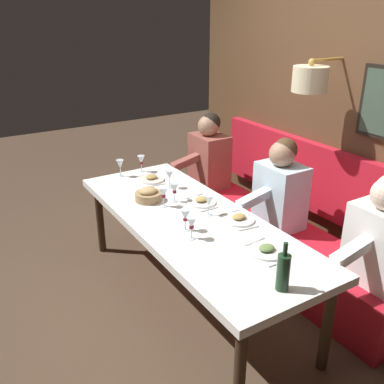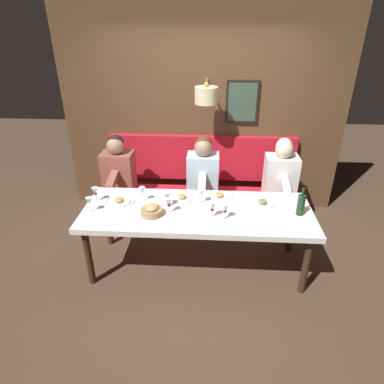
{
  "view_description": "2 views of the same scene",
  "coord_description": "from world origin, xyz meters",
  "px_view_note": "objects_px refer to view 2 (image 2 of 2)",
  "views": [
    {
      "loc": [
        -1.52,
        -2.5,
        2.2
      ],
      "look_at": [
        0.05,
        0.06,
        0.92
      ],
      "focal_mm": 39.93,
      "sensor_mm": 36.0,
      "label": 1
    },
    {
      "loc": [
        -2.99,
        -0.13,
        2.52
      ],
      "look_at": [
        0.05,
        0.06,
        0.92
      ],
      "focal_mm": 31.0,
      "sensor_mm": 36.0,
      "label": 2
    }
  ],
  "objects_px": {
    "dining_table": "(197,215)",
    "wine_glass_0": "(89,202)",
    "wine_glass_2": "(169,203)",
    "wine_bottle": "(301,205)",
    "wine_glass_3": "(225,209)",
    "bread_bowl": "(152,211)",
    "diner_near": "(203,169)",
    "wine_glass_4": "(167,197)",
    "wine_glass_6": "(212,207)",
    "diner_middle": "(118,167)",
    "diner_nearest": "(281,171)",
    "wine_glass_1": "(95,192)",
    "wine_glass_5": "(142,191)",
    "wine_glass_7": "(201,193)"
  },
  "relations": [
    {
      "from": "wine_glass_4",
      "to": "wine_glass_6",
      "type": "relative_size",
      "value": 1.0
    },
    {
      "from": "bread_bowl",
      "to": "wine_glass_1",
      "type": "bearing_deg",
      "value": 69.13
    },
    {
      "from": "wine_glass_1",
      "to": "wine_bottle",
      "type": "relative_size",
      "value": 0.55
    },
    {
      "from": "wine_glass_5",
      "to": "bread_bowl",
      "type": "bearing_deg",
      "value": -152.37
    },
    {
      "from": "diner_middle",
      "to": "wine_glass_4",
      "type": "xyz_separation_m",
      "value": [
        -0.84,
        -0.75,
        0.04
      ]
    },
    {
      "from": "wine_glass_0",
      "to": "diner_nearest",
      "type": "bearing_deg",
      "value": -65.01
    },
    {
      "from": "diner_middle",
      "to": "wine_glass_0",
      "type": "height_order",
      "value": "diner_middle"
    },
    {
      "from": "wine_glass_1",
      "to": "wine_glass_6",
      "type": "distance_m",
      "value": 1.3
    },
    {
      "from": "dining_table",
      "to": "diner_near",
      "type": "height_order",
      "value": "diner_near"
    },
    {
      "from": "diner_nearest",
      "to": "wine_bottle",
      "type": "bearing_deg",
      "value": -178.04
    },
    {
      "from": "wine_glass_5",
      "to": "bread_bowl",
      "type": "height_order",
      "value": "wine_glass_5"
    },
    {
      "from": "wine_glass_0",
      "to": "wine_glass_6",
      "type": "height_order",
      "value": "same"
    },
    {
      "from": "dining_table",
      "to": "wine_glass_0",
      "type": "bearing_deg",
      "value": 95.51
    },
    {
      "from": "wine_glass_6",
      "to": "bread_bowl",
      "type": "distance_m",
      "value": 0.62
    },
    {
      "from": "diner_middle",
      "to": "diner_nearest",
      "type": "bearing_deg",
      "value": -90.0
    },
    {
      "from": "diner_middle",
      "to": "wine_glass_1",
      "type": "height_order",
      "value": "diner_middle"
    },
    {
      "from": "wine_bottle",
      "to": "bread_bowl",
      "type": "bearing_deg",
      "value": 93.75
    },
    {
      "from": "diner_near",
      "to": "wine_glass_7",
      "type": "height_order",
      "value": "diner_near"
    },
    {
      "from": "diner_near",
      "to": "wine_glass_4",
      "type": "relative_size",
      "value": 4.82
    },
    {
      "from": "wine_glass_5",
      "to": "wine_glass_3",
      "type": "bearing_deg",
      "value": -109.69
    },
    {
      "from": "wine_glass_1",
      "to": "bread_bowl",
      "type": "relative_size",
      "value": 0.75
    },
    {
      "from": "diner_middle",
      "to": "wine_glass_1",
      "type": "xyz_separation_m",
      "value": [
        -0.76,
        0.05,
        0.04
      ]
    },
    {
      "from": "wine_glass_6",
      "to": "wine_bottle",
      "type": "xyz_separation_m",
      "value": [
        0.1,
        -0.89,
        0.0
      ]
    },
    {
      "from": "wine_glass_1",
      "to": "wine_glass_2",
      "type": "xyz_separation_m",
      "value": [
        -0.2,
        -0.83,
        -0.0
      ]
    },
    {
      "from": "diner_nearest",
      "to": "wine_glass_4",
      "type": "height_order",
      "value": "diner_nearest"
    },
    {
      "from": "diner_middle",
      "to": "diner_near",
      "type": "bearing_deg",
      "value": -90.0
    },
    {
      "from": "dining_table",
      "to": "wine_glass_5",
      "type": "relative_size",
      "value": 14.67
    },
    {
      "from": "wine_glass_3",
      "to": "wine_glass_6",
      "type": "xyz_separation_m",
      "value": [
        0.03,
        0.13,
        0.0
      ]
    },
    {
      "from": "diner_near",
      "to": "wine_glass_2",
      "type": "relative_size",
      "value": 4.82
    },
    {
      "from": "wine_glass_1",
      "to": "wine_bottle",
      "type": "bearing_deg",
      "value": -94.03
    },
    {
      "from": "diner_middle",
      "to": "wine_glass_7",
      "type": "height_order",
      "value": "diner_middle"
    },
    {
      "from": "dining_table",
      "to": "wine_glass_1",
      "type": "height_order",
      "value": "wine_glass_1"
    },
    {
      "from": "diner_middle",
      "to": "wine_glass_5",
      "type": "distance_m",
      "value": 0.86
    },
    {
      "from": "wine_glass_3",
      "to": "wine_bottle",
      "type": "relative_size",
      "value": 0.55
    },
    {
      "from": "wine_bottle",
      "to": "bread_bowl",
      "type": "relative_size",
      "value": 1.36
    },
    {
      "from": "wine_glass_3",
      "to": "diner_near",
      "type": "bearing_deg",
      "value": 13.6
    },
    {
      "from": "wine_glass_1",
      "to": "wine_glass_7",
      "type": "relative_size",
      "value": 1.0
    },
    {
      "from": "diner_near",
      "to": "wine_glass_4",
      "type": "bearing_deg",
      "value": 157.35
    },
    {
      "from": "diner_middle",
      "to": "wine_glass_7",
      "type": "bearing_deg",
      "value": -123.74
    },
    {
      "from": "wine_glass_0",
      "to": "wine_glass_3",
      "type": "bearing_deg",
      "value": -92.37
    },
    {
      "from": "wine_glass_3",
      "to": "bread_bowl",
      "type": "bearing_deg",
      "value": 87.48
    },
    {
      "from": "diner_near",
      "to": "wine_glass_2",
      "type": "xyz_separation_m",
      "value": [
        -0.96,
        0.31,
        0.04
      ]
    },
    {
      "from": "wine_glass_6",
      "to": "wine_glass_1",
      "type": "bearing_deg",
      "value": 78.59
    },
    {
      "from": "diner_middle",
      "to": "wine_glass_1",
      "type": "distance_m",
      "value": 0.76
    },
    {
      "from": "wine_glass_0",
      "to": "wine_glass_4",
      "type": "distance_m",
      "value": 0.8
    },
    {
      "from": "wine_glass_2",
      "to": "wine_glass_4",
      "type": "distance_m",
      "value": 0.13
    },
    {
      "from": "wine_glass_2",
      "to": "wine_bottle",
      "type": "relative_size",
      "value": 0.55
    },
    {
      "from": "diner_nearest",
      "to": "wine_glass_2",
      "type": "relative_size",
      "value": 4.82
    },
    {
      "from": "diner_near",
      "to": "wine_glass_3",
      "type": "relative_size",
      "value": 4.82
    },
    {
      "from": "diner_nearest",
      "to": "wine_glass_6",
      "type": "bearing_deg",
      "value": 139.77
    }
  ]
}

